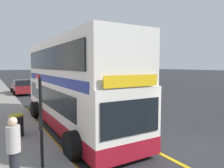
{
  "coord_description": "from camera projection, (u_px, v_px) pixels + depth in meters",
  "views": [
    {
      "loc": [
        -6.12,
        -4.71,
        3.18
      ],
      "look_at": [
        -0.27,
        5.18,
        2.16
      ],
      "focal_mm": 33.34,
      "sensor_mm": 36.0,
      "label": 1
    }
  ],
  "objects": [
    {
      "name": "bus_stop_sign",
      "position": [
        40.0,
        114.0,
        6.15
      ],
      "size": [
        0.09,
        0.51,
        2.76
      ],
      "color": "black",
      "rests_on": "pavement_near"
    },
    {
      "name": "double_decker_bus",
      "position": [
        73.0,
        87.0,
        10.68
      ],
      "size": [
        3.17,
        10.34,
        4.4
      ],
      "color": "white",
      "rests_on": "ground"
    },
    {
      "name": "ground_plane",
      "position": [
        32.0,
        85.0,
        34.86
      ],
      "size": [
        260.0,
        260.0,
        0.0
      ],
      "primitive_type": "plane",
      "color": "#28282B"
    },
    {
      "name": "litter_bin",
      "position": [
        17.0,
        125.0,
        8.96
      ],
      "size": [
        0.57,
        0.57,
        0.95
      ],
      "color": "black",
      "rests_on": "pavement_near"
    },
    {
      "name": "pedestrian_waiting_near_sign",
      "position": [
        14.0,
        148.0,
        5.27
      ],
      "size": [
        0.34,
        0.34,
        1.75
      ],
      "color": "#26262D",
      "rests_on": "pavement_near"
    },
    {
      "name": "bus_bay_markings",
      "position": [
        75.0,
        127.0,
        10.71
      ],
      "size": [
        3.15,
        13.07,
        0.01
      ],
      "color": "gold",
      "rests_on": "ground"
    },
    {
      "name": "parked_car_maroon_ahead",
      "position": [
        22.0,
        87.0,
        22.98
      ],
      "size": [
        2.09,
        4.2,
        1.62
      ],
      "rotation": [
        0.0,
        0.0,
        -0.02
      ],
      "color": "maroon",
      "rests_on": "ground"
    },
    {
      "name": "parked_car_silver_distant",
      "position": [
        45.0,
        76.0,
        48.32
      ],
      "size": [
        2.09,
        4.2,
        1.62
      ],
      "rotation": [
        0.0,
        0.0,
        -0.03
      ],
      "color": "#B2B5BA",
      "rests_on": "ground"
    }
  ]
}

